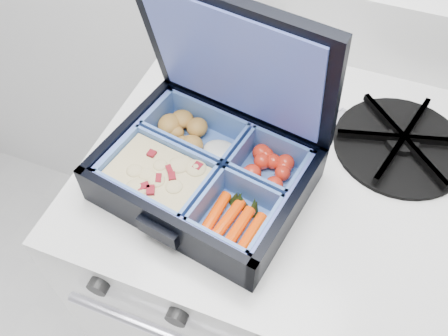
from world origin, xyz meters
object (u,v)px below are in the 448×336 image
at_px(stove, 268,271).
at_px(burner_grate, 402,141).
at_px(fork, 300,141).
at_px(bento_box, 205,173).

xyz_separation_m(stove, burner_grate, (0.15, 0.06, 0.42)).
bearing_deg(fork, bento_box, -93.08).
bearing_deg(stove, fork, 60.25).
bearing_deg(fork, stove, -84.57).
height_order(burner_grate, fork, burner_grate).
distance_m(stove, burner_grate, 0.45).
distance_m(stove, bento_box, 0.45).
relative_size(bento_box, fork, 1.56).
bearing_deg(bento_box, stove, 60.18).
distance_m(stove, fork, 0.41).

